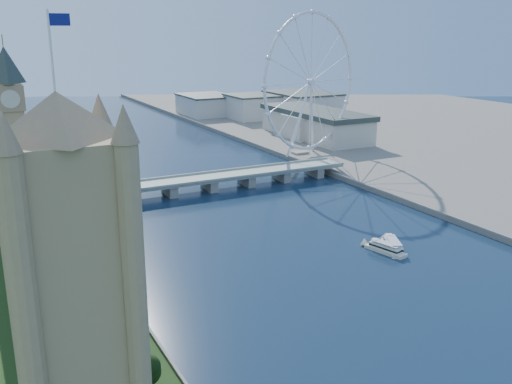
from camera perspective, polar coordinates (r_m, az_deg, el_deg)
victoria_tower at (r=136.79m, az=-17.75°, el=-9.31°), size 28.16×28.16×112.00m
parliament_range at (r=256.85m, az=-20.11°, el=-6.27°), size 24.00×200.00×70.00m
big_ben at (r=350.09m, az=-23.31°, el=7.28°), size 20.02×20.02×110.00m
westminster_bridge at (r=412.13m, az=-4.71°, el=1.12°), size 220.00×22.00×9.50m
london_eye at (r=505.45m, az=5.48°, el=10.83°), size 113.60×39.12×124.30m
county_hall at (r=606.61m, az=5.88°, el=5.21°), size 54.00×144.00×35.00m
city_skyline at (r=663.77m, az=-10.37°, el=7.43°), size 505.00×280.00×32.00m
tour_boat_near at (r=304.97m, az=12.81°, el=-5.91°), size 12.55×26.67×5.67m
tour_boat_far at (r=309.17m, az=13.51°, el=-5.65°), size 18.52×28.06×6.12m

